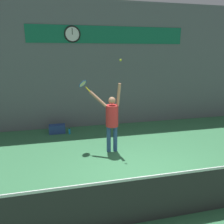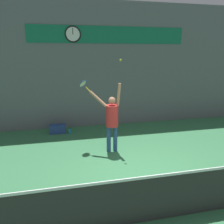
{
  "view_description": "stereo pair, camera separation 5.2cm",
  "coord_description": "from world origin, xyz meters",
  "px_view_note": "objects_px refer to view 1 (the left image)",
  "views": [
    {
      "loc": [
        -1.9,
        -4.4,
        3.03
      ],
      "look_at": [
        -0.47,
        1.84,
        1.3
      ],
      "focal_mm": 35.0,
      "sensor_mm": 36.0,
      "label": 1
    },
    {
      "loc": [
        -1.85,
        -4.41,
        3.03
      ],
      "look_at": [
        -0.47,
        1.84,
        1.3
      ],
      "focal_mm": 35.0,
      "sensor_mm": 36.0,
      "label": 2
    }
  ],
  "objects_px": {
    "tennis_ball": "(121,60)",
    "equipment_bag": "(57,129)",
    "water_bottle": "(70,131)",
    "scoreboard_clock": "(72,34)",
    "tennis_player": "(112,118)",
    "tennis_racket": "(83,84)"
  },
  "relations": [
    {
      "from": "scoreboard_clock",
      "to": "equipment_bag",
      "type": "distance_m",
      "value": 3.69
    },
    {
      "from": "tennis_racket",
      "to": "equipment_bag",
      "type": "bearing_deg",
      "value": 121.41
    },
    {
      "from": "tennis_racket",
      "to": "tennis_ball",
      "type": "height_order",
      "value": "tennis_ball"
    },
    {
      "from": "water_bottle",
      "to": "equipment_bag",
      "type": "height_order",
      "value": "equipment_bag"
    },
    {
      "from": "tennis_ball",
      "to": "tennis_player",
      "type": "bearing_deg",
      "value": 172.02
    },
    {
      "from": "tennis_player",
      "to": "tennis_ball",
      "type": "relative_size",
      "value": 33.19
    },
    {
      "from": "scoreboard_clock",
      "to": "tennis_player",
      "type": "height_order",
      "value": "scoreboard_clock"
    },
    {
      "from": "tennis_player",
      "to": "tennis_racket",
      "type": "distance_m",
      "value": 1.37
    },
    {
      "from": "tennis_ball",
      "to": "equipment_bag",
      "type": "bearing_deg",
      "value": 133.34
    },
    {
      "from": "tennis_ball",
      "to": "water_bottle",
      "type": "relative_size",
      "value": 0.26
    },
    {
      "from": "tennis_racket",
      "to": "water_bottle",
      "type": "relative_size",
      "value": 1.58
    },
    {
      "from": "scoreboard_clock",
      "to": "equipment_bag",
      "type": "height_order",
      "value": "scoreboard_clock"
    },
    {
      "from": "tennis_player",
      "to": "tennis_racket",
      "type": "xyz_separation_m",
      "value": [
        -0.79,
        0.53,
        0.98
      ]
    },
    {
      "from": "tennis_player",
      "to": "tennis_ball",
      "type": "xyz_separation_m",
      "value": [
        0.25,
        -0.04,
        1.72
      ]
    },
    {
      "from": "tennis_ball",
      "to": "water_bottle",
      "type": "bearing_deg",
      "value": 128.55
    },
    {
      "from": "tennis_player",
      "to": "tennis_racket",
      "type": "relative_size",
      "value": 5.54
    },
    {
      "from": "tennis_ball",
      "to": "equipment_bag",
      "type": "xyz_separation_m",
      "value": [
        -1.97,
        2.08,
        -2.66
      ]
    },
    {
      "from": "scoreboard_clock",
      "to": "tennis_ball",
      "type": "height_order",
      "value": "scoreboard_clock"
    },
    {
      "from": "water_bottle",
      "to": "tennis_racket",
      "type": "bearing_deg",
      "value": -70.57
    },
    {
      "from": "water_bottle",
      "to": "equipment_bag",
      "type": "distance_m",
      "value": 0.5
    },
    {
      "from": "tennis_player",
      "to": "equipment_bag",
      "type": "bearing_deg",
      "value": 129.92
    },
    {
      "from": "tennis_player",
      "to": "equipment_bag",
      "type": "distance_m",
      "value": 2.83
    }
  ]
}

